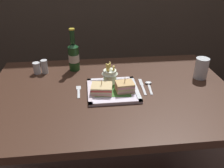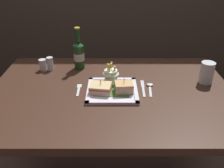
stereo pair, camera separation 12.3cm
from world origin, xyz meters
name	(u,v)px [view 2 (the right image)]	position (x,y,z in m)	size (l,w,h in m)	color
dining_table	(111,110)	(0.00, 0.00, 0.62)	(1.25, 0.85, 0.74)	#3C2419
square_plate	(113,91)	(0.01, -0.02, 0.75)	(0.25, 0.25, 0.02)	white
sandwich_half_left	(101,88)	(-0.05, -0.03, 0.77)	(0.11, 0.10, 0.07)	#E4B27E
sandwich_half_right	(124,88)	(0.06, -0.03, 0.78)	(0.09, 0.08, 0.08)	tan
fries_cup	(111,74)	(0.00, 0.06, 0.80)	(0.09, 0.09, 0.11)	silver
beer_bottle	(79,54)	(-0.19, 0.27, 0.83)	(0.06, 0.06, 0.25)	#1D461D
water_glass	(207,74)	(0.51, 0.08, 0.79)	(0.07, 0.07, 0.12)	silver
fork	(79,89)	(-0.17, 0.01, 0.74)	(0.02, 0.12, 0.00)	silver
knife	(143,88)	(0.17, 0.02, 0.74)	(0.02, 0.17, 0.00)	silver
spoon	(150,87)	(0.20, 0.03, 0.75)	(0.04, 0.13, 0.01)	silver
salt_shaker	(43,65)	(-0.41, 0.24, 0.77)	(0.04, 0.04, 0.07)	silver
pepper_shaker	(51,64)	(-0.36, 0.24, 0.78)	(0.04, 0.04, 0.08)	silver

